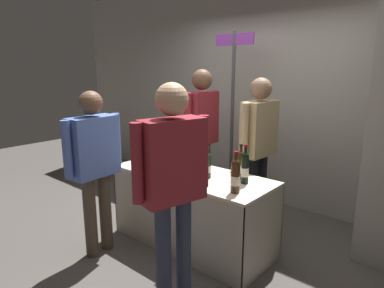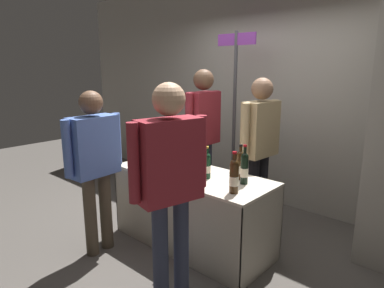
{
  "view_description": "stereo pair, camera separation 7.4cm",
  "coord_description": "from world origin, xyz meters",
  "px_view_note": "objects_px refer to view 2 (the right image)",
  "views": [
    {
      "loc": [
        2.11,
        -2.47,
        1.82
      ],
      "look_at": [
        0.0,
        0.0,
        1.07
      ],
      "focal_mm": 31.73,
      "sensor_mm": 36.0,
      "label": 1
    },
    {
      "loc": [
        2.17,
        -2.42,
        1.82
      ],
      "look_at": [
        0.0,
        0.0,
        1.07
      ],
      "focal_mm": 31.73,
      "sensor_mm": 36.0,
      "label": 2
    }
  ],
  "objects_px": {
    "display_bottle_0": "(157,152)",
    "flower_vase": "(187,165)",
    "tasting_table": "(192,196)",
    "wine_glass_near_vendor": "(181,155)",
    "featured_wine_bottle": "(240,165)",
    "taster_foreground_right": "(95,158)",
    "booth_signpost": "(235,105)",
    "vendor_presenter": "(260,140)"
  },
  "relations": [
    {
      "from": "display_bottle_0",
      "to": "flower_vase",
      "type": "height_order",
      "value": "flower_vase"
    },
    {
      "from": "tasting_table",
      "to": "wine_glass_near_vendor",
      "type": "bearing_deg",
      "value": 150.82
    },
    {
      "from": "wine_glass_near_vendor",
      "to": "flower_vase",
      "type": "xyz_separation_m",
      "value": [
        0.4,
        -0.33,
        0.03
      ]
    },
    {
      "from": "display_bottle_0",
      "to": "flower_vase",
      "type": "bearing_deg",
      "value": -9.86
    },
    {
      "from": "featured_wine_bottle",
      "to": "display_bottle_0",
      "type": "height_order",
      "value": "display_bottle_0"
    },
    {
      "from": "wine_glass_near_vendor",
      "to": "taster_foreground_right",
      "type": "height_order",
      "value": "taster_foreground_right"
    },
    {
      "from": "featured_wine_bottle",
      "to": "flower_vase",
      "type": "height_order",
      "value": "flower_vase"
    },
    {
      "from": "display_bottle_0",
      "to": "featured_wine_bottle",
      "type": "bearing_deg",
      "value": 13.05
    },
    {
      "from": "tasting_table",
      "to": "wine_glass_near_vendor",
      "type": "distance_m",
      "value": 0.51
    },
    {
      "from": "featured_wine_bottle",
      "to": "booth_signpost",
      "type": "bearing_deg",
      "value": 128.0
    },
    {
      "from": "booth_signpost",
      "to": "vendor_presenter",
      "type": "bearing_deg",
      "value": -29.9
    },
    {
      "from": "vendor_presenter",
      "to": "taster_foreground_right",
      "type": "xyz_separation_m",
      "value": [
        -0.9,
        -1.51,
        -0.07
      ]
    },
    {
      "from": "featured_wine_bottle",
      "to": "vendor_presenter",
      "type": "distance_m",
      "value": 0.66
    },
    {
      "from": "booth_signpost",
      "to": "featured_wine_bottle",
      "type": "bearing_deg",
      "value": -52.0
    },
    {
      "from": "wine_glass_near_vendor",
      "to": "flower_vase",
      "type": "relative_size",
      "value": 0.33
    },
    {
      "from": "featured_wine_bottle",
      "to": "booth_signpost",
      "type": "distance_m",
      "value": 1.3
    },
    {
      "from": "flower_vase",
      "to": "taster_foreground_right",
      "type": "height_order",
      "value": "taster_foreground_right"
    },
    {
      "from": "tasting_table",
      "to": "booth_signpost",
      "type": "xyz_separation_m",
      "value": [
        -0.29,
        1.12,
        0.82
      ]
    },
    {
      "from": "tasting_table",
      "to": "display_bottle_0",
      "type": "bearing_deg",
      "value": -173.48
    },
    {
      "from": "tasting_table",
      "to": "booth_signpost",
      "type": "relative_size",
      "value": 0.75
    },
    {
      "from": "featured_wine_bottle",
      "to": "flower_vase",
      "type": "bearing_deg",
      "value": -143.18
    },
    {
      "from": "vendor_presenter",
      "to": "booth_signpost",
      "type": "relative_size",
      "value": 0.76
    },
    {
      "from": "wine_glass_near_vendor",
      "to": "display_bottle_0",
      "type": "bearing_deg",
      "value": -116.26
    },
    {
      "from": "display_bottle_0",
      "to": "vendor_presenter",
      "type": "distance_m",
      "value": 1.14
    },
    {
      "from": "featured_wine_bottle",
      "to": "display_bottle_0",
      "type": "bearing_deg",
      "value": -166.95
    },
    {
      "from": "vendor_presenter",
      "to": "tasting_table",
      "type": "bearing_deg",
      "value": -16.26
    },
    {
      "from": "featured_wine_bottle",
      "to": "flower_vase",
      "type": "xyz_separation_m",
      "value": [
        -0.41,
        -0.3,
        -0.02
      ]
    },
    {
      "from": "featured_wine_bottle",
      "to": "display_bottle_0",
      "type": "distance_m",
      "value": 0.95
    },
    {
      "from": "taster_foreground_right",
      "to": "booth_signpost",
      "type": "height_order",
      "value": "booth_signpost"
    },
    {
      "from": "featured_wine_bottle",
      "to": "taster_foreground_right",
      "type": "relative_size",
      "value": 0.21
    },
    {
      "from": "display_bottle_0",
      "to": "vendor_presenter",
      "type": "bearing_deg",
      "value": 48.17
    },
    {
      "from": "taster_foreground_right",
      "to": "booth_signpost",
      "type": "distance_m",
      "value": 1.91
    },
    {
      "from": "featured_wine_bottle",
      "to": "booth_signpost",
      "type": "relative_size",
      "value": 0.15
    },
    {
      "from": "tasting_table",
      "to": "featured_wine_bottle",
      "type": "height_order",
      "value": "featured_wine_bottle"
    },
    {
      "from": "tasting_table",
      "to": "booth_signpost",
      "type": "distance_m",
      "value": 1.42
    },
    {
      "from": "display_bottle_0",
      "to": "flower_vase",
      "type": "distance_m",
      "value": 0.53
    },
    {
      "from": "vendor_presenter",
      "to": "taster_foreground_right",
      "type": "height_order",
      "value": "vendor_presenter"
    },
    {
      "from": "flower_vase",
      "to": "booth_signpost",
      "type": "distance_m",
      "value": 1.39
    },
    {
      "from": "tasting_table",
      "to": "display_bottle_0",
      "type": "distance_m",
      "value": 0.61
    },
    {
      "from": "tasting_table",
      "to": "flower_vase",
      "type": "height_order",
      "value": "flower_vase"
    },
    {
      "from": "taster_foreground_right",
      "to": "booth_signpost",
      "type": "xyz_separation_m",
      "value": [
        0.31,
        1.84,
        0.38
      ]
    },
    {
      "from": "display_bottle_0",
      "to": "tasting_table",
      "type": "bearing_deg",
      "value": 6.52
    }
  ]
}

